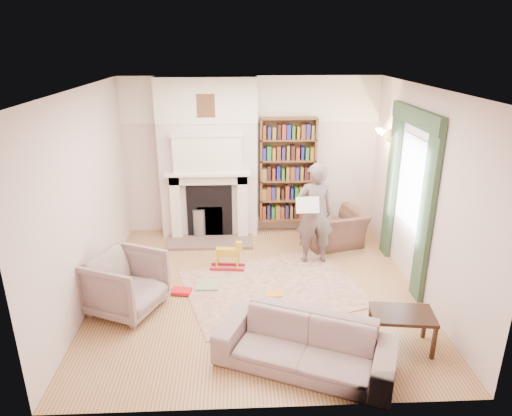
{
  "coord_description": "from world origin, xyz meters",
  "views": [
    {
      "loc": [
        -0.27,
        -5.73,
        3.35
      ],
      "look_at": [
        0.0,
        0.25,
        1.15
      ],
      "focal_mm": 32.0,
      "sensor_mm": 36.0,
      "label": 1
    }
  ],
  "objects_px": {
    "paraffin_heater": "(199,223)",
    "rocking_horse": "(227,255)",
    "coffee_table": "(401,330)",
    "sofa": "(305,344)",
    "armchair_left": "(126,283)",
    "man_reading": "(315,214)",
    "bookcase": "(287,170)",
    "armchair_reading": "(333,228)"
  },
  "relations": [
    {
      "from": "paraffin_heater",
      "to": "rocking_horse",
      "type": "relative_size",
      "value": 1.03
    },
    {
      "from": "paraffin_heater",
      "to": "coffee_table",
      "type": "bearing_deg",
      "value": -52.21
    },
    {
      "from": "sofa",
      "to": "paraffin_heater",
      "type": "xyz_separation_m",
      "value": [
        -1.38,
        3.56,
        -0.0
      ]
    },
    {
      "from": "armchair_left",
      "to": "paraffin_heater",
      "type": "distance_m",
      "value": 2.48
    },
    {
      "from": "sofa",
      "to": "man_reading",
      "type": "bearing_deg",
      "value": 102.05
    },
    {
      "from": "coffee_table",
      "to": "paraffin_heater",
      "type": "height_order",
      "value": "paraffin_heater"
    },
    {
      "from": "paraffin_heater",
      "to": "rocking_horse",
      "type": "bearing_deg",
      "value": -67.68
    },
    {
      "from": "bookcase",
      "to": "paraffin_heater",
      "type": "bearing_deg",
      "value": -172.14
    },
    {
      "from": "man_reading",
      "to": "rocking_horse",
      "type": "xyz_separation_m",
      "value": [
        -1.37,
        -0.21,
        -0.59
      ]
    },
    {
      "from": "paraffin_heater",
      "to": "rocking_horse",
      "type": "height_order",
      "value": "paraffin_heater"
    },
    {
      "from": "bookcase",
      "to": "armchair_left",
      "type": "bearing_deg",
      "value": -132.74
    },
    {
      "from": "rocking_horse",
      "to": "coffee_table",
      "type": "bearing_deg",
      "value": -39.03
    },
    {
      "from": "armchair_left",
      "to": "man_reading",
      "type": "bearing_deg",
      "value": -40.16
    },
    {
      "from": "bookcase",
      "to": "coffee_table",
      "type": "bearing_deg",
      "value": -74.86
    },
    {
      "from": "sofa",
      "to": "coffee_table",
      "type": "bearing_deg",
      "value": 37.29
    },
    {
      "from": "paraffin_heater",
      "to": "rocking_horse",
      "type": "xyz_separation_m",
      "value": [
        0.52,
        -1.26,
        -0.04
      ]
    },
    {
      "from": "armchair_left",
      "to": "paraffin_heater",
      "type": "relative_size",
      "value": 1.57
    },
    {
      "from": "bookcase",
      "to": "armchair_left",
      "type": "height_order",
      "value": "bookcase"
    },
    {
      "from": "armchair_reading",
      "to": "man_reading",
      "type": "bearing_deg",
      "value": 37.79
    },
    {
      "from": "coffee_table",
      "to": "paraffin_heater",
      "type": "xyz_separation_m",
      "value": [
        -2.54,
        3.28,
        0.05
      ]
    },
    {
      "from": "armchair_left",
      "to": "paraffin_heater",
      "type": "height_order",
      "value": "armchair_left"
    },
    {
      "from": "armchair_left",
      "to": "sofa",
      "type": "xyz_separation_m",
      "value": [
        2.17,
        -1.21,
        -0.12
      ]
    },
    {
      "from": "armchair_reading",
      "to": "armchair_left",
      "type": "height_order",
      "value": "armchair_left"
    },
    {
      "from": "bookcase",
      "to": "armchair_reading",
      "type": "distance_m",
      "value": 1.32
    },
    {
      "from": "bookcase",
      "to": "armchair_reading",
      "type": "xyz_separation_m",
      "value": [
        0.74,
        -0.67,
        -0.87
      ]
    },
    {
      "from": "bookcase",
      "to": "man_reading",
      "type": "distance_m",
      "value": 1.35
    },
    {
      "from": "bookcase",
      "to": "armchair_left",
      "type": "distance_m",
      "value": 3.59
    },
    {
      "from": "bookcase",
      "to": "coffee_table",
      "type": "height_order",
      "value": "bookcase"
    },
    {
      "from": "bookcase",
      "to": "paraffin_heater",
      "type": "distance_m",
      "value": 1.84
    },
    {
      "from": "rocking_horse",
      "to": "armchair_reading",
      "type": "bearing_deg",
      "value": 29.91
    },
    {
      "from": "paraffin_heater",
      "to": "armchair_reading",
      "type": "bearing_deg",
      "value": -10.84
    },
    {
      "from": "paraffin_heater",
      "to": "man_reading",
      "type": "bearing_deg",
      "value": -29.02
    },
    {
      "from": "sofa",
      "to": "armchair_left",
      "type": "bearing_deg",
      "value": 174.21
    },
    {
      "from": "man_reading",
      "to": "rocking_horse",
      "type": "relative_size",
      "value": 3.08
    },
    {
      "from": "bookcase",
      "to": "paraffin_heater",
      "type": "height_order",
      "value": "bookcase"
    },
    {
      "from": "man_reading",
      "to": "rocking_horse",
      "type": "height_order",
      "value": "man_reading"
    },
    {
      "from": "bookcase",
      "to": "coffee_table",
      "type": "distance_m",
      "value": 3.74
    },
    {
      "from": "armchair_reading",
      "to": "paraffin_heater",
      "type": "relative_size",
      "value": 1.73
    },
    {
      "from": "armchair_reading",
      "to": "rocking_horse",
      "type": "xyz_separation_m",
      "value": [
        -1.82,
        -0.81,
        -0.08
      ]
    },
    {
      "from": "bookcase",
      "to": "sofa",
      "type": "distance_m",
      "value": 3.89
    },
    {
      "from": "armchair_reading",
      "to": "armchair_left",
      "type": "distance_m",
      "value": 3.66
    },
    {
      "from": "paraffin_heater",
      "to": "rocking_horse",
      "type": "distance_m",
      "value": 1.36
    }
  ]
}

